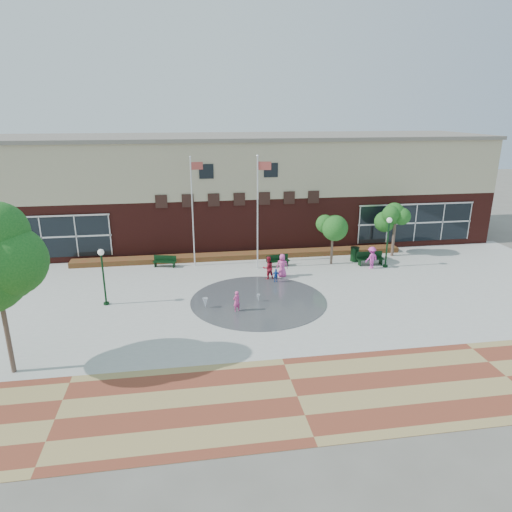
{
  "coord_description": "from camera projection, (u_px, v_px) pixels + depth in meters",
  "views": [
    {
      "loc": [
        -4.18,
        -22.64,
        11.28
      ],
      "look_at": [
        0.0,
        4.0,
        2.6
      ],
      "focal_mm": 32.0,
      "sensor_mm": 36.0,
      "label": 1
    }
  ],
  "objects": [
    {
      "name": "lamp_right",
      "position": [
        388.0,
        237.0,
        33.5
      ],
      "size": [
        0.4,
        0.4,
        3.82
      ],
      "color": "black",
      "rests_on": "ground"
    },
    {
      "name": "lamp_left",
      "position": [
        103.0,
        271.0,
        26.97
      ],
      "size": [
        0.37,
        0.37,
        3.52
      ],
      "color": "black",
      "rests_on": "ground"
    },
    {
      "name": "tree_small_right",
      "position": [
        395.0,
        218.0,
        35.87
      ],
      "size": [
        2.52,
        2.52,
        4.31
      ],
      "color": "#49372D",
      "rests_on": "ground"
    },
    {
      "name": "library_building",
      "position": [
        232.0,
        188.0,
        40.38
      ],
      "size": [
        44.4,
        10.4,
        9.2
      ],
      "color": "#4E1B17",
      "rests_on": "ground"
    },
    {
      "name": "flower_bed",
      "position": [
        241.0,
        258.0,
        36.27
      ],
      "size": [
        26.0,
        1.2,
        0.4
      ],
      "primitive_type": "cube",
      "color": "maroon",
      "rests_on": "ground"
    },
    {
      "name": "ground",
      "position": [
        267.0,
        322.0,
        25.37
      ],
      "size": [
        120.0,
        120.0,
        0.0
      ],
      "primitive_type": "plane",
      "color": "#666056",
      "rests_on": "ground"
    },
    {
      "name": "adult_red",
      "position": [
        268.0,
        268.0,
        31.58
      ],
      "size": [
        0.96,
        0.85,
        1.65
      ],
      "primitive_type": "imported",
      "rotation": [
        0.0,
        0.0,
        3.47
      ],
      "color": "#AE1C2F",
      "rests_on": "ground"
    },
    {
      "name": "water_jet_b",
      "position": [
        258.0,
        302.0,
        28.03
      ],
      "size": [
        0.21,
        0.21,
        0.47
      ],
      "primitive_type": "cone",
      "rotation": [
        3.14,
        0.0,
        0.0
      ],
      "color": "white",
      "rests_on": "ground"
    },
    {
      "name": "water_jet_a",
      "position": [
        205.0,
        308.0,
        27.12
      ],
      "size": [
        0.32,
        0.32,
        0.63
      ],
      "primitive_type": "cone",
      "rotation": [
        3.14,
        0.0,
        0.0
      ],
      "color": "white",
      "rests_on": "ground"
    },
    {
      "name": "child_splash",
      "position": [
        237.0,
        301.0,
        26.51
      ],
      "size": [
        0.56,
        0.5,
        1.28
      ],
      "primitive_type": "imported",
      "rotation": [
        0.0,
        0.0,
        3.65
      ],
      "color": "#E2448F",
      "rests_on": "ground"
    },
    {
      "name": "bench_left",
      "position": [
        165.0,
        264.0,
        34.15
      ],
      "size": [
        1.78,
        0.9,
        0.86
      ],
      "rotation": [
        0.0,
        0.0,
        -0.26
      ],
      "color": "black",
      "rests_on": "ground"
    },
    {
      "name": "plaza_concrete",
      "position": [
        256.0,
        295.0,
        29.13
      ],
      "size": [
        46.0,
        18.0,
        0.01
      ],
      "primitive_type": "cube",
      "color": "#A8A8A0",
      "rests_on": "ground"
    },
    {
      "name": "trash_can",
      "position": [
        355.0,
        254.0,
        35.4
      ],
      "size": [
        0.69,
        0.69,
        1.13
      ],
      "color": "black",
      "rests_on": "ground"
    },
    {
      "name": "flagpole_left",
      "position": [
        193.0,
        206.0,
        33.18
      ],
      "size": [
        0.95,
        0.23,
        8.18
      ],
      "rotation": [
        0.0,
        0.0,
        0.16
      ],
      "color": "silver",
      "rests_on": "ground"
    },
    {
      "name": "person_bench",
      "position": [
        372.0,
        258.0,
        33.71
      ],
      "size": [
        1.23,
        0.98,
        1.66
      ],
      "primitive_type": "imported",
      "rotation": [
        0.0,
        0.0,
        3.53
      ],
      "color": "#E441BB",
      "rests_on": "ground"
    },
    {
      "name": "tree_mid",
      "position": [
        333.0,
        224.0,
        33.92
      ],
      "size": [
        2.54,
        2.54,
        4.29
      ],
      "color": "#49372D",
      "rests_on": "ground"
    },
    {
      "name": "flagpole_right",
      "position": [
        258.0,
        207.0,
        32.53
      ],
      "size": [
        1.02,
        0.26,
        8.32
      ],
      "rotation": [
        0.0,
        0.0,
        -0.17
      ],
      "color": "silver",
      "rests_on": "ground"
    },
    {
      "name": "splash_pad",
      "position": [
        259.0,
        301.0,
        28.19
      ],
      "size": [
        8.4,
        8.4,
        0.01
      ],
      "primitive_type": "cylinder",
      "color": "#383A3D",
      "rests_on": "ground"
    },
    {
      "name": "paver_band",
      "position": [
        297.0,
        397.0,
        18.78
      ],
      "size": [
        46.0,
        6.0,
        0.01
      ],
      "primitive_type": "cube",
      "color": "brown",
      "rests_on": "ground"
    },
    {
      "name": "adult_pink",
      "position": [
        282.0,
        266.0,
        32.02
      ],
      "size": [
        0.91,
        0.68,
        1.67
      ],
      "primitive_type": "imported",
      "rotation": [
        0.0,
        0.0,
        2.94
      ],
      "color": "#E34AA1",
      "rests_on": "ground"
    },
    {
      "name": "child_blue",
      "position": [
        276.0,
        276.0,
        31.02
      ],
      "size": [
        0.61,
        0.33,
        0.99
      ],
      "primitive_type": "imported",
      "rotation": [
        0.0,
        0.0,
        2.98
      ],
      "color": "#1845AB",
      "rests_on": "ground"
    },
    {
      "name": "bench_right",
      "position": [
        370.0,
        261.0,
        34.58
      ],
      "size": [
        2.02,
        0.58,
        1.01
      ],
      "rotation": [
        0.0,
        0.0,
        -0.01
      ],
      "color": "black",
      "rests_on": "ground"
    },
    {
      "name": "bench_mid",
      "position": [
        278.0,
        263.0,
        34.29
      ],
      "size": [
        1.8,
        0.75,
        0.88
      ],
      "rotation": [
        0.0,
        0.0,
        0.16
      ],
      "color": "black",
      "rests_on": "ground"
    }
  ]
}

